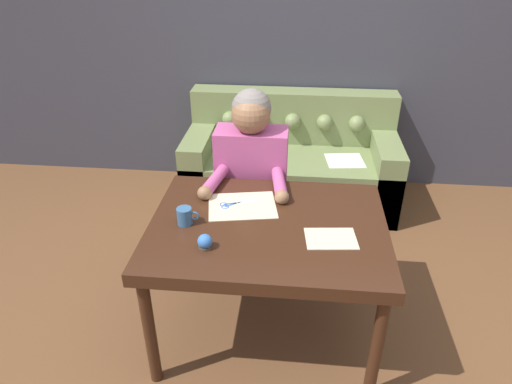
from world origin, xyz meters
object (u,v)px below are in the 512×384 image
(person, at_px, (251,180))
(dining_table, at_px, (268,235))
(scissors, at_px, (232,204))
(mug, at_px, (185,216))
(couch, at_px, (291,164))
(pin_cushion, at_px, (205,242))

(person, bearing_deg, dining_table, -76.08)
(person, relative_size, scissors, 6.11)
(dining_table, relative_size, mug, 10.63)
(person, relative_size, mug, 10.93)
(couch, relative_size, mug, 15.08)
(scissors, bearing_deg, person, 82.51)
(couch, height_order, pin_cushion, couch)
(scissors, relative_size, pin_cushion, 2.83)
(couch, bearing_deg, scissors, -101.93)
(couch, height_order, scissors, couch)
(person, bearing_deg, scissors, -97.49)
(dining_table, bearing_deg, pin_cushion, -139.98)
(mug, xyz_separation_m, pin_cushion, (0.14, -0.19, -0.01))
(dining_table, xyz_separation_m, couch, (0.08, 1.53, -0.34))
(pin_cushion, bearing_deg, dining_table, 40.02)
(couch, xyz_separation_m, person, (-0.23, -0.93, 0.34))
(person, bearing_deg, couch, 75.99)
(person, xyz_separation_m, pin_cushion, (-0.13, -0.84, 0.11))
(couch, relative_size, scissors, 8.43)
(person, height_order, mug, person)
(dining_table, relative_size, scissors, 5.94)
(couch, distance_m, mug, 1.71)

